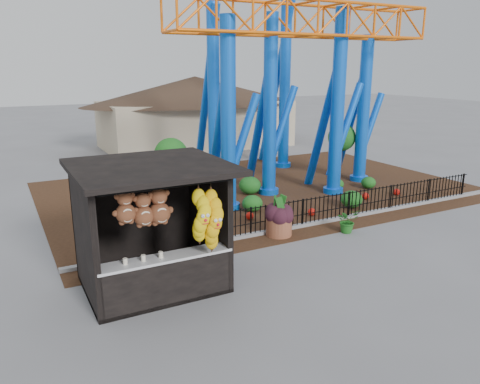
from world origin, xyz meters
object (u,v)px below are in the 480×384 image
prize_booth (155,230)px  roller_coaster (281,37)px  terracotta_planter (279,227)px  potted_plant (347,221)px

prize_booth → roller_coaster: bearing=42.1°
roller_coaster → terracotta_planter: (-3.46, -5.53, -6.14)m
roller_coaster → terracotta_planter: 8.96m
terracotta_planter → roller_coaster: bearing=58.0°
terracotta_planter → potted_plant: bearing=-20.1°
potted_plant → prize_booth: bearing=-167.6°
terracotta_planter → potted_plant: size_ratio=1.04×
prize_booth → potted_plant: prize_booth is taller
terracotta_planter → potted_plant: potted_plant is taller
roller_coaster → terracotta_planter: size_ratio=13.23×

